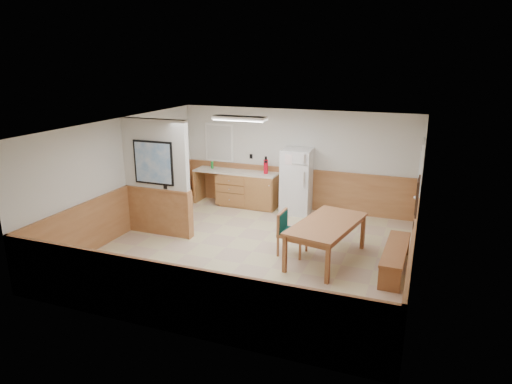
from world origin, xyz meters
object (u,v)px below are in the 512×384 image
at_px(refrigerator, 297,181).
at_px(dining_bench, 396,253).
at_px(dining_table, 327,227).
at_px(fire_extinguisher, 266,166).
at_px(soap_bottle, 212,165).
at_px(dining_chair, 288,229).

distance_m(refrigerator, dining_bench, 3.61).
height_order(dining_table, dining_bench, dining_table).
bearing_deg(fire_extinguisher, soap_bottle, -163.61).
relative_size(refrigerator, dining_bench, 0.91).
distance_m(refrigerator, fire_extinguisher, 0.88).
height_order(dining_bench, dining_chair, dining_chair).
xyz_separation_m(refrigerator, dining_chair, (0.54, -2.45, -0.31)).
bearing_deg(dining_table, soap_bottle, 155.66).
distance_m(refrigerator, dining_chair, 2.53).
height_order(dining_bench, fire_extinguisher, fire_extinguisher).
bearing_deg(soap_bottle, dining_table, -35.35).
bearing_deg(fire_extinguisher, refrigerator, 10.52).
distance_m(dining_bench, soap_bottle, 5.57).
bearing_deg(dining_table, dining_bench, 9.92).
xyz_separation_m(fire_extinguisher, soap_bottle, (-1.49, -0.00, -0.09)).
distance_m(dining_table, soap_bottle, 4.45).
xyz_separation_m(dining_table, fire_extinguisher, (-2.13, 2.57, 0.43)).
xyz_separation_m(refrigerator, dining_bench, (2.56, -2.51, -0.45)).
relative_size(refrigerator, dining_table, 0.79).
bearing_deg(fire_extinguisher, dining_chair, -45.31).
bearing_deg(dining_chair, fire_extinguisher, 119.84).
distance_m(dining_chair, soap_bottle, 3.85).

